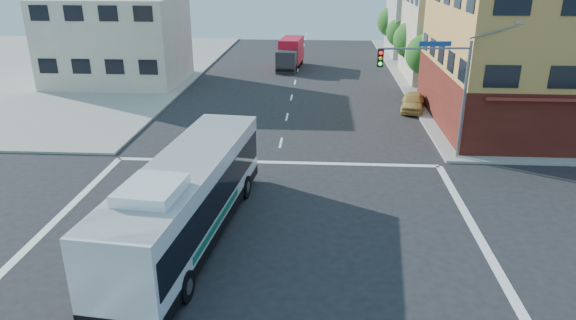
{
  "coord_description": "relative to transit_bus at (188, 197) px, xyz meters",
  "views": [
    {
      "loc": [
        2.52,
        -18.62,
        11.14
      ],
      "look_at": [
        1.1,
        3.36,
        2.57
      ],
      "focal_mm": 32.0,
      "sensor_mm": 36.0,
      "label": 1
    }
  ],
  "objects": [
    {
      "name": "street_tree_b",
      "position": [
        14.81,
        35.44,
        1.82
      ],
      "size": [
        3.8,
        3.8,
        5.79
      ],
      "color": "#342313",
      "rests_on": "ground"
    },
    {
      "name": "signal_mast_ne",
      "position": [
        11.98,
        10.14,
        3.05
      ],
      "size": [
        7.91,
        1.13,
        8.07
      ],
      "color": "slate",
      "rests_on": "ground"
    },
    {
      "name": "street_tree_a",
      "position": [
        14.81,
        27.44,
        1.66
      ],
      "size": [
        3.6,
        3.6,
        5.53
      ],
      "color": "#342313",
      "rests_on": "ground"
    },
    {
      "name": "building_west",
      "position": [
        -14.11,
        29.5,
        2.07
      ],
      "size": [
        12.06,
        10.06,
        8.0
      ],
      "color": "beige",
      "rests_on": "ground"
    },
    {
      "name": "box_truck",
      "position": [
        2.0,
        37.5,
        -0.38
      ],
      "size": [
        2.73,
        7.25,
        3.19
      ],
      "rotation": [
        0.0,
        0.0,
        -0.1
      ],
      "color": "#2B2A30",
      "rests_on": "ground"
    },
    {
      "name": "corner_building_ne",
      "position": [
        22.89,
        18.0,
        3.96
      ],
      "size": [
        18.1,
        15.44,
        14.0
      ],
      "color": "#C28445",
      "rests_on": "ground"
    },
    {
      "name": "building_east_near",
      "position": [
        19.88,
        33.5,
        2.57
      ],
      "size": [
        12.06,
        10.06,
        9.0
      ],
      "color": "#C3B695",
      "rests_on": "ground"
    },
    {
      "name": "ground",
      "position": [
        2.91,
        -0.48,
        -1.93
      ],
      "size": [
        120.0,
        120.0,
        0.0
      ],
      "primitive_type": "plane",
      "color": "black",
      "rests_on": "ground"
    },
    {
      "name": "street_tree_d",
      "position": [
        14.81,
        51.44,
        1.95
      ],
      "size": [
        4.0,
        4.0,
        6.03
      ],
      "color": "#342313",
      "rests_on": "ground"
    },
    {
      "name": "parked_car",
      "position": [
        12.73,
        20.93,
        -1.21
      ],
      "size": [
        2.52,
        4.47,
        1.44
      ],
      "primitive_type": "imported",
      "rotation": [
        0.0,
        0.0,
        -0.2
      ],
      "color": "tan",
      "rests_on": "ground"
    },
    {
      "name": "transit_bus",
      "position": [
        0.0,
        0.0,
        0.0
      ],
      "size": [
        4.21,
        13.56,
        3.95
      ],
      "rotation": [
        0.0,
        0.0,
        -0.1
      ],
      "color": "black",
      "rests_on": "ground"
    },
    {
      "name": "street_tree_c",
      "position": [
        14.81,
        43.44,
        1.53
      ],
      "size": [
        3.4,
        3.4,
        5.29
      ],
      "color": "#342313",
      "rests_on": "ground"
    },
    {
      "name": "building_east_far",
      "position": [
        19.88,
        47.5,
        3.07
      ],
      "size": [
        12.06,
        10.06,
        10.0
      ],
      "color": "#ACABA6",
      "rests_on": "ground"
    }
  ]
}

